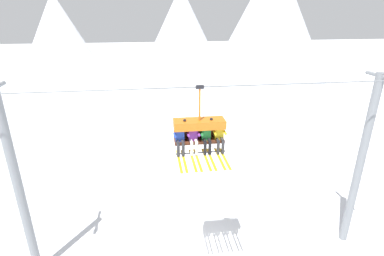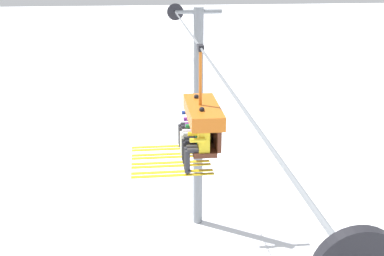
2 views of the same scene
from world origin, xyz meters
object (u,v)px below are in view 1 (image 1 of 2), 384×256
(chairlift_chair, at_px, (199,127))
(skier_purple, at_px, (193,137))
(lift_tower_near, at_px, (17,184))
(lift_tower_far, at_px, (361,160))
(skier_blue, at_px, (180,137))
(skier_yellow, at_px, (220,136))
(skier_green, at_px, (207,136))

(chairlift_chair, distance_m, skier_purple, 0.44)
(lift_tower_near, xyz_separation_m, chairlift_chair, (6.95, -0.71, 2.27))
(lift_tower_far, height_order, skier_blue, lift_tower_far)
(lift_tower_near, xyz_separation_m, skier_blue, (6.23, -0.92, 1.99))
(lift_tower_near, bearing_deg, skier_yellow, -6.91)
(chairlift_chair, bearing_deg, skier_purple, -137.54)
(chairlift_chair, bearing_deg, skier_blue, -163.46)
(lift_tower_far, height_order, skier_purple, lift_tower_far)
(skier_blue, bearing_deg, skier_green, 0.00)
(chairlift_chair, xyz_separation_m, skier_purple, (-0.24, -0.22, -0.30))
(skier_purple, height_order, skier_yellow, same)
(chairlift_chair, distance_m, skier_yellow, 0.81)
(skier_blue, height_order, skier_purple, skier_blue)
(skier_green, height_order, skier_yellow, skier_green)
(skier_yellow, bearing_deg, lift_tower_far, 7.86)
(lift_tower_far, relative_size, skier_blue, 4.97)
(lift_tower_far, xyz_separation_m, skier_purple, (-7.70, -0.93, 1.97))
(chairlift_chair, xyz_separation_m, skier_yellow, (0.72, -0.22, -0.30))
(lift_tower_near, height_order, chairlift_chair, lift_tower_near)
(skier_purple, bearing_deg, skier_yellow, 0.00)
(lift_tower_near, distance_m, chairlift_chair, 7.35)
(chairlift_chair, relative_size, skier_yellow, 1.43)
(skier_yellow, bearing_deg, chairlift_chair, 163.04)
(skier_purple, bearing_deg, chairlift_chair, 42.46)
(lift_tower_far, distance_m, skier_green, 7.54)
(chairlift_chair, height_order, skier_blue, chairlift_chair)
(lift_tower_near, relative_size, skier_blue, 4.97)
(skier_blue, bearing_deg, lift_tower_near, 171.57)
(skier_green, bearing_deg, skier_purple, -179.20)
(skier_green, bearing_deg, lift_tower_near, 172.69)
(lift_tower_near, height_order, skier_blue, lift_tower_near)
(skier_purple, distance_m, skier_yellow, 0.97)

